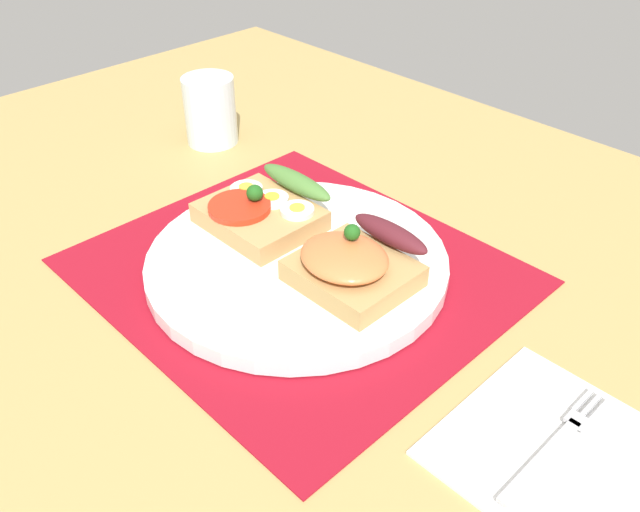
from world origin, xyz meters
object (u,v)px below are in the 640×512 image
sandwich_salmon (356,262)px  napkin (557,451)px  drinking_glass (210,110)px  fork (559,441)px  plate (297,262)px  sandwich_egg_tomato (264,209)px

sandwich_salmon → napkin: bearing=-6.9°
drinking_glass → napkin: bearing=-12.6°
fork → drinking_glass: 55.71cm
plate → sandwich_egg_tomato: size_ratio=2.58×
sandwich_salmon → drinking_glass: drinking_glass is taller
sandwich_egg_tomato → sandwich_salmon: 12.45cm
plate → fork: (27.03, -0.93, -0.29)cm
plate → drinking_glass: bearing=158.3°
plate → fork: bearing=-2.0°
drinking_glass → sandwich_salmon: bearing=-16.1°
sandwich_salmon → fork: bearing=-5.8°
sandwich_salmon → fork: 21.22cm
napkin → drinking_glass: bearing=167.4°
drinking_glass → fork: bearing=-12.2°
plate → napkin: size_ratio=1.88×
napkin → fork: bearing=116.0°
sandwich_egg_tomato → sandwich_salmon: sandwich_salmon is taller
sandwich_salmon → drinking_glass: size_ratio=1.22×
plate → sandwich_salmon: (6.11, 1.19, 2.61)cm
sandwich_salmon → sandwich_egg_tomato: bearing=178.4°
sandwich_salmon → fork: (20.92, -2.12, -2.90)cm
sandwich_egg_tomato → drinking_glass: 22.99cm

